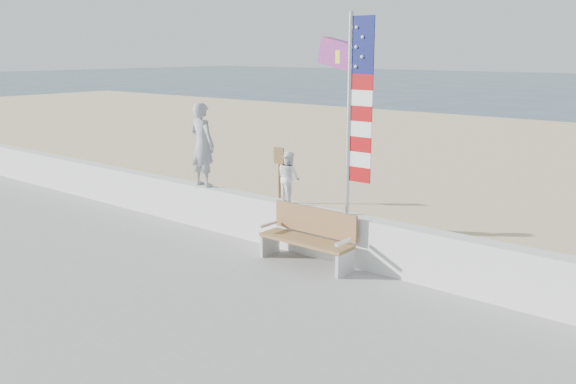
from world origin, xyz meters
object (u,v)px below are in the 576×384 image
(flag, at_px, (355,108))
(bench, at_px, (309,236))
(adult, at_px, (202,145))
(child, at_px, (289,177))

(flag, bearing_deg, bench, -144.22)
(adult, height_order, bench, adult)
(bench, bearing_deg, flag, 35.78)
(bench, bearing_deg, adult, 171.97)
(bench, bearing_deg, child, 151.52)
(adult, bearing_deg, bench, 175.18)
(adult, xyz_separation_m, flag, (3.85, -0.00, 1.01))
(adult, relative_size, flag, 0.51)
(bench, distance_m, flag, 2.43)
(adult, bearing_deg, flag, -176.80)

